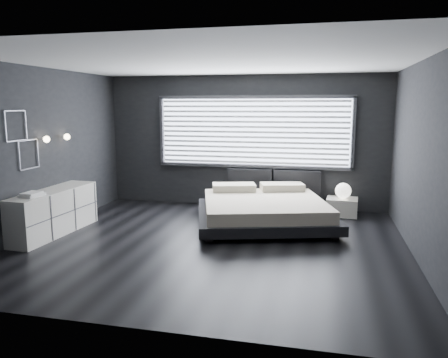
# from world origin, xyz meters

# --- Properties ---
(room) EXTENTS (6.04, 6.00, 2.80)m
(room) POSITION_xyz_m (0.00, 0.00, 1.40)
(room) COLOR black
(room) RESTS_ON ground
(window) EXTENTS (4.14, 0.09, 1.52)m
(window) POSITION_xyz_m (0.20, 2.70, 1.61)
(window) COLOR white
(window) RESTS_ON ground
(headboard) EXTENTS (1.96, 0.16, 0.52)m
(headboard) POSITION_xyz_m (0.65, 2.64, 0.57)
(headboard) COLOR black
(headboard) RESTS_ON ground
(sconce_near) EXTENTS (0.18, 0.11, 0.11)m
(sconce_near) POSITION_xyz_m (-2.88, 0.05, 1.60)
(sconce_near) COLOR silver
(sconce_near) RESTS_ON ground
(sconce_far) EXTENTS (0.18, 0.11, 0.11)m
(sconce_far) POSITION_xyz_m (-2.88, 0.65, 1.60)
(sconce_far) COLOR silver
(sconce_far) RESTS_ON ground
(wall_art_upper) EXTENTS (0.01, 0.48, 0.48)m
(wall_art_upper) POSITION_xyz_m (-2.98, -0.55, 1.85)
(wall_art_upper) COLOR #47474C
(wall_art_upper) RESTS_ON ground
(wall_art_lower) EXTENTS (0.01, 0.48, 0.48)m
(wall_art_lower) POSITION_xyz_m (-2.98, -0.30, 1.38)
(wall_art_lower) COLOR #47474C
(wall_art_lower) RESTS_ON ground
(bed) EXTENTS (2.92, 2.85, 0.62)m
(bed) POSITION_xyz_m (0.63, 1.34, 0.29)
(bed) COLOR black
(bed) RESTS_ON ground
(nightstand) EXTENTS (0.63, 0.54, 0.35)m
(nightstand) POSITION_xyz_m (2.06, 2.35, 0.17)
(nightstand) COLOR silver
(nightstand) RESTS_ON ground
(orb_lamp) EXTENTS (0.31, 0.31, 0.31)m
(orb_lamp) POSITION_xyz_m (2.07, 2.32, 0.50)
(orb_lamp) COLOR white
(orb_lamp) RESTS_ON nightstand
(dresser) EXTENTS (0.63, 1.91, 0.76)m
(dresser) POSITION_xyz_m (-2.78, -0.07, 0.38)
(dresser) COLOR silver
(dresser) RESTS_ON ground
(book_stack) EXTENTS (0.30, 0.37, 0.07)m
(book_stack) POSITION_xyz_m (-2.75, -0.60, 0.79)
(book_stack) COLOR silver
(book_stack) RESTS_ON dresser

